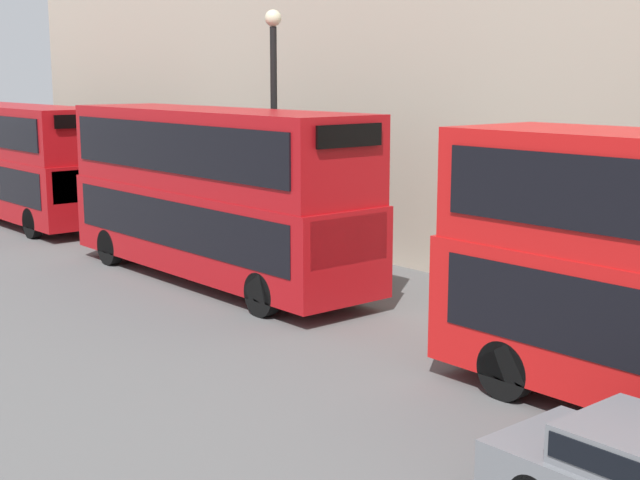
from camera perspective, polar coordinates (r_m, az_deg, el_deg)
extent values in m
cylinder|color=black|center=(14.95, 11.84, -8.12)|extent=(0.30, 1.00, 1.00)
cylinder|color=black|center=(16.72, 16.63, -6.35)|extent=(0.30, 1.00, 1.00)
cube|color=#A80F14|center=(22.86, -6.78, 0.75)|extent=(2.55, 10.31, 2.05)
cube|color=#A80F14|center=(22.61, -6.90, 5.80)|extent=(2.50, 10.11, 1.99)
cube|color=black|center=(22.82, -6.80, 1.36)|extent=(2.59, 9.49, 1.15)
cube|color=black|center=(22.60, -6.90, 6.05)|extent=(2.59, 9.49, 1.19)
cube|color=black|center=(18.79, 1.87, -0.03)|extent=(2.17, 0.06, 1.03)
cube|color=black|center=(18.51, 1.91, 6.69)|extent=(1.78, 0.06, 0.48)
cylinder|color=black|center=(19.55, -3.70, -3.48)|extent=(0.30, 1.00, 1.00)
cylinder|color=black|center=(20.93, 1.25, -2.53)|extent=(0.30, 1.00, 1.00)
cylinder|color=black|center=(25.49, -13.28, -0.44)|extent=(0.30, 1.00, 1.00)
cylinder|color=black|center=(26.57, -8.97, 0.15)|extent=(0.30, 1.00, 1.00)
cube|color=#A80F14|center=(34.42, -18.93, 3.53)|extent=(2.55, 11.49, 2.05)
cube|color=#A80F14|center=(34.26, -19.12, 6.69)|extent=(2.50, 11.26, 1.76)
cube|color=black|center=(34.39, -18.95, 3.94)|extent=(2.59, 10.57, 1.15)
cube|color=black|center=(34.25, -19.12, 6.84)|extent=(2.59, 10.57, 1.05)
cube|color=black|center=(29.15, -14.83, 3.39)|extent=(2.17, 0.06, 1.03)
cube|color=black|center=(28.98, -15.02, 7.36)|extent=(1.78, 0.06, 0.42)
cylinder|color=black|center=(30.30, -17.92, 1.04)|extent=(0.30, 1.00, 1.00)
cylinder|color=black|center=(31.21, -14.11, 1.49)|extent=(0.30, 1.00, 1.00)
cylinder|color=black|center=(38.76, -19.56, 2.91)|extent=(0.30, 1.00, 1.00)
cylinder|color=black|center=(12.38, 18.02, -13.36)|extent=(0.22, 0.64, 0.64)
cylinder|color=black|center=(24.11, -2.94, 5.78)|extent=(0.18, 0.18, 6.47)
sphere|color=beige|center=(24.07, -3.02, 14.00)|extent=(0.44, 0.44, 0.44)
cylinder|color=brown|center=(40.64, -18.51, 3.67)|extent=(0.36, 0.36, 1.52)
sphere|color=tan|center=(40.56, -18.58, 4.89)|extent=(0.22, 0.22, 0.22)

